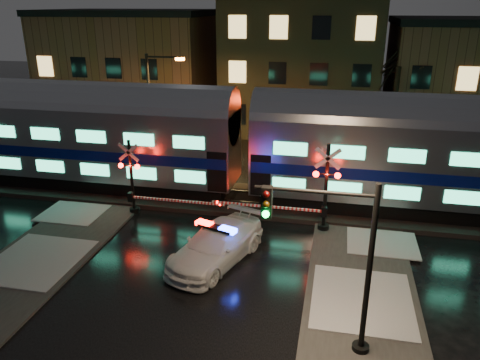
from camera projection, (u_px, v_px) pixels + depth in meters
name	position (u px, v px, depth m)	size (l,w,h in m)	color
ground	(209.00, 244.00, 20.68)	(120.00, 120.00, 0.00)	black
ballast	(234.00, 199.00, 25.21)	(90.00, 4.20, 0.24)	black
sidewalk_right	(364.00, 360.00, 13.90)	(4.00, 20.00, 0.12)	#2D2D2D
building_left	(134.00, 69.00, 41.74)	(14.00, 10.00, 9.00)	brown
building_mid	(303.00, 58.00, 38.82)	(12.00, 11.00, 11.50)	brown
building_right	(469.00, 82.00, 36.35)	(12.00, 10.00, 8.50)	brown
train	(245.00, 141.00, 23.93)	(51.00, 3.12, 5.92)	black
police_car	(216.00, 245.00, 19.07)	(3.69, 5.60, 1.68)	silver
crossing_signal_right	(317.00, 196.00, 21.28)	(5.99, 0.67, 4.24)	black
crossing_signal_left	(138.00, 185.00, 23.04)	(5.43, 0.64, 3.84)	black
traffic_light	(338.00, 266.00, 13.38)	(3.59, 0.67, 5.54)	black
streetlight	(154.00, 105.00, 28.59)	(2.41, 0.25, 7.22)	black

